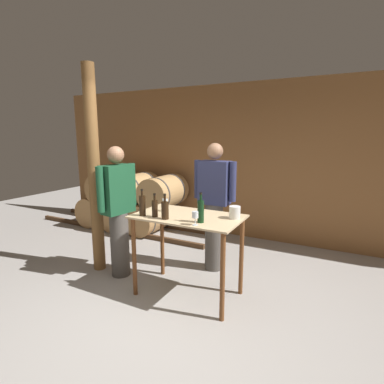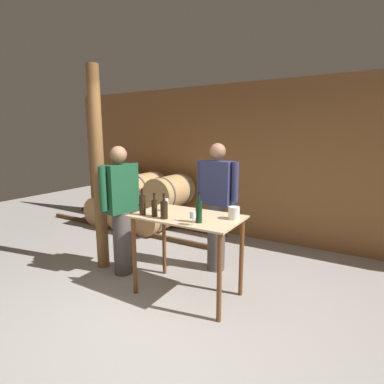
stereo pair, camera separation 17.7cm
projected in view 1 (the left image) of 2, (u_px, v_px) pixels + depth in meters
ground_plane at (160, 324)px, 2.94m from camera, size 14.00×14.00×0.00m
back_wall at (251, 162)px, 5.21m from camera, size 8.40×0.05×2.70m
barrel_rack at (130, 202)px, 5.84m from camera, size 3.83×0.86×1.11m
tasting_table at (188, 231)px, 3.35m from camera, size 1.20×0.70×0.94m
wooden_post at (94, 172)px, 3.91m from camera, size 0.16×0.16×2.70m
wine_bottle_far_left at (142, 205)px, 3.29m from camera, size 0.07×0.07×0.30m
wine_bottle_left at (155, 208)px, 3.25m from camera, size 0.07×0.07×0.26m
wine_bottle_center at (165, 210)px, 3.17m from camera, size 0.08×0.08×0.27m
wine_bottle_right at (201, 211)px, 3.04m from camera, size 0.07×0.07×0.31m
wine_glass_near_left at (165, 202)px, 3.48m from camera, size 0.07×0.07×0.15m
wine_glass_near_center at (195, 215)px, 2.95m from camera, size 0.06×0.06×0.14m
ice_bucket at (235, 212)px, 3.19m from camera, size 0.12×0.12×0.13m
person_host at (118, 209)px, 3.81m from camera, size 0.29×0.58×1.69m
person_visitor_with_scarf at (214, 204)px, 3.99m from camera, size 0.59×0.24×1.72m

